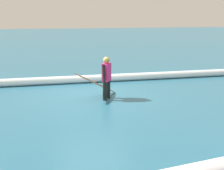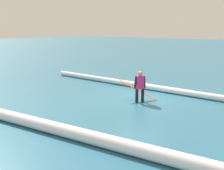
% 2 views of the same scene
% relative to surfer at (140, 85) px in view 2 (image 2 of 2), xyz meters
% --- Properties ---
extents(ground_plane, '(128.61, 128.61, 0.00)m').
position_rel_surfer_xyz_m(ground_plane, '(0.44, -0.41, -0.80)').
color(ground_plane, '#29647F').
extents(surfer, '(0.37, 0.49, 1.44)m').
position_rel_surfer_xyz_m(surfer, '(0.00, 0.00, 0.00)').
color(surfer, black).
rests_on(surfer, ground_plane).
extents(surfboard, '(1.79, 1.20, 1.06)m').
position_rel_surfer_xyz_m(surfboard, '(0.31, -0.25, -0.29)').
color(surfboard, '#E55926').
rests_on(surfboard, ground_plane).
extents(wave_crest_foreground, '(19.24, 1.44, 0.32)m').
position_rel_surfer_xyz_m(wave_crest_foreground, '(-1.22, -2.49, -0.64)').
color(wave_crest_foreground, white).
rests_on(wave_crest_foreground, ground_plane).
extents(wave_crest_midground, '(15.57, 1.45, 0.41)m').
position_rel_surfer_xyz_m(wave_crest_midground, '(1.68, 5.26, -0.60)').
color(wave_crest_midground, white).
rests_on(wave_crest_midground, ground_plane).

